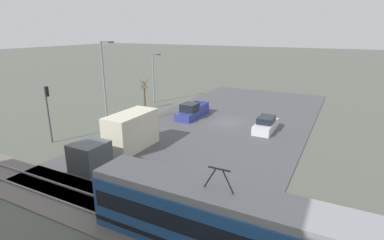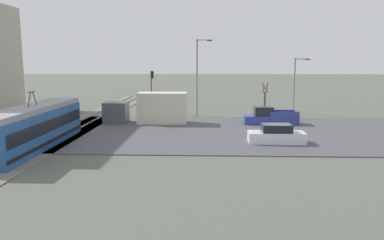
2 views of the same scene
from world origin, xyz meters
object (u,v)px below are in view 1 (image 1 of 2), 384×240
at_px(street_tree, 144,96).
at_px(street_lamp_near_crossing, 105,80).
at_px(pickup_truck, 192,111).
at_px(street_lamp_mid_block, 154,74).
at_px(box_truck, 123,136).
at_px(sedan_car_0, 266,125).
at_px(traffic_light_pole, 48,107).
at_px(light_rail_tram, 218,221).

height_order(street_tree, street_lamp_near_crossing, street_lamp_near_crossing).
relative_size(pickup_truck, street_tree, 1.37).
bearing_deg(street_lamp_near_crossing, street_lamp_mid_block, -79.63).
height_order(box_truck, sedan_car_0, box_truck).
xyz_separation_m(sedan_car_0, traffic_light_pole, (17.68, 12.94, 2.84)).
height_order(box_truck, pickup_truck, box_truck).
distance_m(sedan_car_0, traffic_light_pole, 22.09).
height_order(sedan_car_0, street_tree, street_tree).
distance_m(street_tree, street_lamp_mid_block, 4.88).
height_order(traffic_light_pole, street_lamp_near_crossing, street_lamp_near_crossing).
bearing_deg(sedan_car_0, box_truck, 50.82).
xyz_separation_m(pickup_truck, street_lamp_near_crossing, (6.53, 7.85, 4.60)).
xyz_separation_m(light_rail_tram, sedan_car_0, (2.46, -19.32, -0.95)).
distance_m(box_truck, traffic_light_pole, 8.28).
bearing_deg(sedan_car_0, traffic_light_pole, 36.21).
distance_m(pickup_truck, street_lamp_near_crossing, 11.20).
xyz_separation_m(pickup_truck, street_lamp_mid_block, (8.84, -4.77, 3.42)).
relative_size(pickup_truck, street_lamp_mid_block, 0.79).
bearing_deg(pickup_truck, traffic_light_pole, 59.63).
relative_size(traffic_light_pole, street_tree, 1.32).
relative_size(light_rail_tram, sedan_car_0, 2.93).
distance_m(street_tree, street_lamp_near_crossing, 9.24).
bearing_deg(street_lamp_near_crossing, light_rail_tram, 146.02).
distance_m(light_rail_tram, street_lamp_near_crossing, 22.62).
height_order(box_truck, street_tree, street_tree).
distance_m(box_truck, street_tree, 15.47).
xyz_separation_m(street_tree, street_lamp_near_crossing, (-1.17, 8.48, 3.48)).
bearing_deg(street_lamp_near_crossing, street_tree, -82.16).
xyz_separation_m(box_truck, street_tree, (7.51, -13.53, 0.28)).
bearing_deg(pickup_truck, street_tree, -4.66).
height_order(street_lamp_near_crossing, street_lamp_mid_block, street_lamp_near_crossing).
relative_size(sedan_car_0, street_lamp_mid_block, 0.65).
distance_m(pickup_truck, street_lamp_mid_block, 10.61).
bearing_deg(pickup_truck, box_truck, 89.15).
relative_size(street_lamp_near_crossing, street_lamp_mid_block, 1.32).
bearing_deg(sedan_car_0, street_lamp_near_crossing, 23.12).
relative_size(traffic_light_pole, street_lamp_mid_block, 0.77).
relative_size(box_truck, pickup_truck, 1.57).
relative_size(box_truck, street_lamp_near_crossing, 0.95).
distance_m(street_lamp_near_crossing, street_lamp_mid_block, 12.89).
bearing_deg(street_tree, pickup_truck, 175.34).
height_order(light_rail_tram, street_tree, light_rail_tram).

